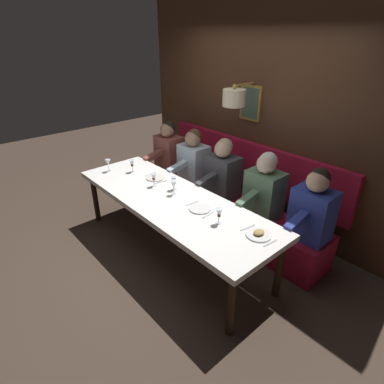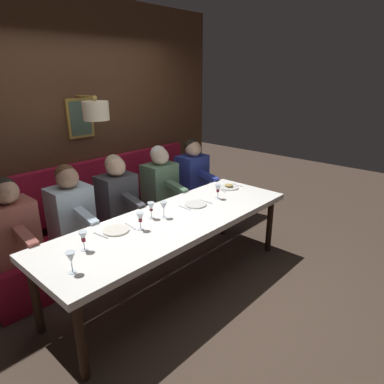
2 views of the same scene
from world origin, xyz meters
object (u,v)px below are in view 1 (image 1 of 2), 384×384
object	(u,v)px
wine_glass_2	(219,213)
diner_near	(264,188)
diner_middle	(223,171)
dining_table	(170,203)
diner_nearest	(313,207)
diner_far	(193,159)
diner_farthest	(169,149)
wine_glass_1	(108,163)
wine_glass_5	(174,180)
wine_glass_4	(174,185)
wine_glass_3	(154,177)
wine_glass_0	(132,164)

from	to	relation	value
wine_glass_2	diner_near	bearing A→B (deg)	6.64
diner_middle	dining_table	bearing A→B (deg)	-177.94
diner_nearest	diner_far	distance (m)	1.84
diner_farthest	wine_glass_1	size ratio (longest dim) A/B	4.82
dining_table	diner_near	world-z (taller)	diner_near
dining_table	wine_glass_5	bearing A→B (deg)	40.49
diner_farthest	diner_middle	bearing A→B (deg)	-90.00
wine_glass_4	wine_glass_5	xyz separation A→B (m)	(0.08, 0.09, -0.00)
diner_far	wine_glass_4	xyz separation A→B (m)	(-0.79, -0.55, 0.04)
wine_glass_4	dining_table	bearing A→B (deg)	-150.98
wine_glass_5	wine_glass_1	bearing A→B (deg)	107.07
diner_nearest	diner_middle	bearing A→B (deg)	90.00
diner_middle	wine_glass_1	xyz separation A→B (m)	(-1.02, 1.13, 0.04)
diner_nearest	diner_far	xyz separation A→B (m)	(0.00, 1.84, 0.00)
dining_table	wine_glass_5	xyz separation A→B (m)	(0.17, 0.14, 0.18)
diner_near	wine_glass_3	xyz separation A→B (m)	(-0.84, 1.01, 0.04)
diner_farthest	wine_glass_0	size ratio (longest dim) A/B	4.82
dining_table	diner_far	size ratio (longest dim) A/B	3.46
diner_far	wine_glass_0	bearing A→B (deg)	157.75
diner_middle	wine_glass_0	world-z (taller)	diner_middle
diner_farthest	wine_glass_2	xyz separation A→B (m)	(-0.85, -1.90, 0.04)
diner_near	wine_glass_0	bearing A→B (deg)	117.16
diner_nearest	diner_farthest	distance (m)	2.41
wine_glass_5	wine_glass_4	bearing A→B (deg)	-129.75
dining_table	diner_nearest	xyz separation A→B (m)	(0.88, -1.24, 0.14)
diner_near	diner_farthest	size ratio (longest dim) A/B	1.00
diner_far	wine_glass_1	distance (m)	1.17
diner_near	diner_farthest	xyz separation A→B (m)	(0.00, 1.80, 0.00)
wine_glass_3	diner_near	bearing A→B (deg)	-50.33
diner_middle	wine_glass_5	distance (m)	0.72
wine_glass_4	wine_glass_5	distance (m)	0.12
dining_table	wine_glass_0	distance (m)	0.95
wine_glass_3	dining_table	bearing A→B (deg)	-96.90
wine_glass_1	diner_far	bearing A→B (deg)	-28.56
diner_nearest	wine_glass_2	distance (m)	0.99
diner_nearest	wine_glass_5	world-z (taller)	diner_nearest
wine_glass_2	wine_glass_5	world-z (taller)	same
diner_farthest	dining_table	bearing A→B (deg)	-126.89
wine_glass_2	wine_glass_5	size ratio (longest dim) A/B	1.00
diner_nearest	wine_glass_1	distance (m)	2.61
wine_glass_3	wine_glass_5	size ratio (longest dim) A/B	1.00
dining_table	wine_glass_0	xyz separation A→B (m)	(0.08, 0.93, 0.18)
diner_near	wine_glass_1	bearing A→B (deg)	119.82
diner_nearest	wine_glass_1	bearing A→B (deg)	113.15
wine_glass_1	wine_glass_5	distance (m)	1.06
diner_nearest	wine_glass_5	bearing A→B (deg)	117.30
dining_table	diner_nearest	world-z (taller)	diner_nearest
wine_glass_1	wine_glass_5	world-z (taller)	same
diner_near	wine_glass_3	world-z (taller)	diner_near
wine_glass_0	wine_glass_5	distance (m)	0.79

